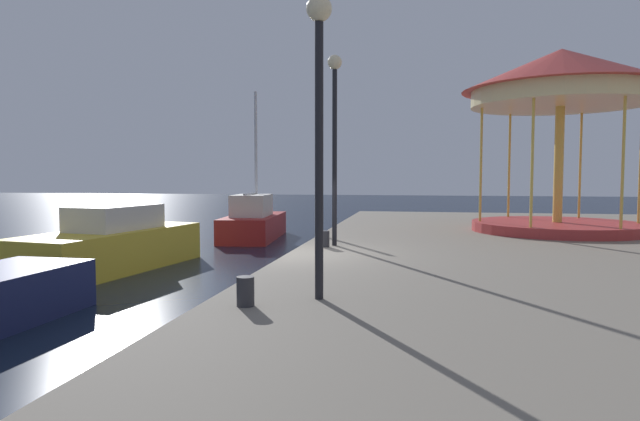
{
  "coord_description": "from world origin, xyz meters",
  "views": [
    {
      "loc": [
        2.96,
        -12.04,
        2.56
      ],
      "look_at": [
        0.04,
        3.76,
        1.53
      ],
      "focal_mm": 30.71,
      "sensor_mm": 36.0,
      "label": 1
    }
  ],
  "objects_px": {
    "carousel": "(561,95)",
    "bollard_center": "(325,239)",
    "motorboat_yellow": "(112,245)",
    "lamp_post_far_end": "(335,118)",
    "lamp_post_mid_promenade": "(319,93)",
    "bollard_south": "(245,291)",
    "sailboat_red": "(253,222)"
  },
  "relations": [
    {
      "from": "sailboat_red",
      "to": "carousel",
      "type": "height_order",
      "value": "carousel"
    },
    {
      "from": "bollard_south",
      "to": "motorboat_yellow",
      "type": "bearing_deg",
      "value": 132.34
    },
    {
      "from": "bollard_center",
      "to": "motorboat_yellow",
      "type": "bearing_deg",
      "value": 177.58
    },
    {
      "from": "lamp_post_far_end",
      "to": "bollard_south",
      "type": "xyz_separation_m",
      "value": [
        -0.18,
        -6.56,
        -2.99
      ]
    },
    {
      "from": "carousel",
      "to": "bollard_south",
      "type": "relative_size",
      "value": 14.97
    },
    {
      "from": "lamp_post_mid_promenade",
      "to": "lamp_post_far_end",
      "type": "height_order",
      "value": "lamp_post_far_end"
    },
    {
      "from": "sailboat_red",
      "to": "bollard_center",
      "type": "distance_m",
      "value": 9.06
    },
    {
      "from": "motorboat_yellow",
      "to": "carousel",
      "type": "distance_m",
      "value": 14.0
    },
    {
      "from": "lamp_post_mid_promenade",
      "to": "bollard_center",
      "type": "distance_m",
      "value": 6.3
    },
    {
      "from": "lamp_post_mid_promenade",
      "to": "bollard_south",
      "type": "xyz_separation_m",
      "value": [
        -0.9,
        -0.6,
        -2.7
      ]
    },
    {
      "from": "lamp_post_mid_promenade",
      "to": "bollard_south",
      "type": "distance_m",
      "value": 2.91
    },
    {
      "from": "carousel",
      "to": "bollard_south",
      "type": "height_order",
      "value": "carousel"
    },
    {
      "from": "bollard_south",
      "to": "bollard_center",
      "type": "relative_size",
      "value": 1.0
    },
    {
      "from": "lamp_post_far_end",
      "to": "bollard_center",
      "type": "height_order",
      "value": "lamp_post_far_end"
    },
    {
      "from": "carousel",
      "to": "lamp_post_mid_promenade",
      "type": "distance_m",
      "value": 12.08
    },
    {
      "from": "lamp_post_mid_promenade",
      "to": "lamp_post_far_end",
      "type": "relative_size",
      "value": 0.9
    },
    {
      "from": "motorboat_yellow",
      "to": "sailboat_red",
      "type": "bearing_deg",
      "value": 78.55
    },
    {
      "from": "bollard_center",
      "to": "lamp_post_far_end",
      "type": "bearing_deg",
      "value": 60.21
    },
    {
      "from": "sailboat_red",
      "to": "bollard_south",
      "type": "relative_size",
      "value": 14.97
    },
    {
      "from": "motorboat_yellow",
      "to": "lamp_post_far_end",
      "type": "relative_size",
      "value": 1.25
    },
    {
      "from": "motorboat_yellow",
      "to": "bollard_south",
      "type": "bearing_deg",
      "value": -47.66
    },
    {
      "from": "lamp_post_mid_promenade",
      "to": "bollard_center",
      "type": "height_order",
      "value": "lamp_post_mid_promenade"
    },
    {
      "from": "sailboat_red",
      "to": "carousel",
      "type": "relative_size",
      "value": 1.0
    },
    {
      "from": "sailboat_red",
      "to": "motorboat_yellow",
      "type": "bearing_deg",
      "value": -101.45
    },
    {
      "from": "sailboat_red",
      "to": "carousel",
      "type": "xyz_separation_m",
      "value": [
        10.87,
        -2.97,
        4.36
      ]
    },
    {
      "from": "carousel",
      "to": "motorboat_yellow",
      "type": "bearing_deg",
      "value": -159.14
    },
    {
      "from": "lamp_post_far_end",
      "to": "motorboat_yellow",
      "type": "bearing_deg",
      "value": -179.16
    },
    {
      "from": "sailboat_red",
      "to": "lamp_post_far_end",
      "type": "xyz_separation_m",
      "value": [
        4.51,
        -7.62,
        3.3
      ]
    },
    {
      "from": "motorboat_yellow",
      "to": "carousel",
      "type": "relative_size",
      "value": 0.98
    },
    {
      "from": "motorboat_yellow",
      "to": "lamp_post_far_end",
      "type": "xyz_separation_m",
      "value": [
        6.08,
        0.09,
        3.31
      ]
    },
    {
      "from": "lamp_post_mid_promenade",
      "to": "bollard_center",
      "type": "relative_size",
      "value": 10.6
    },
    {
      "from": "carousel",
      "to": "bollard_center",
      "type": "xyz_separation_m",
      "value": [
        -6.55,
        -4.98,
        -4.05
      ]
    }
  ]
}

